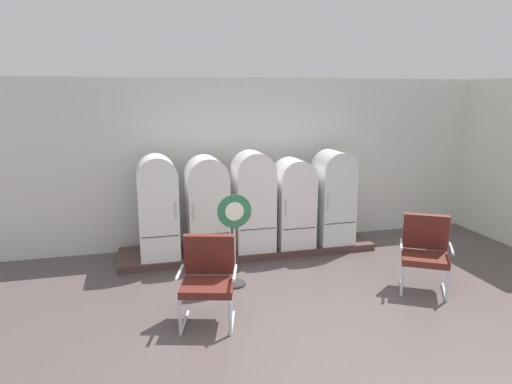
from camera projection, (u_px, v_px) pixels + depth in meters
name	position (u px, v px, depth m)	size (l,w,h in m)	color
ground	(314.00, 343.00, 5.19)	(12.00, 10.00, 0.05)	#504443
back_wall	(239.00, 162.00, 8.32)	(11.76, 0.12, 2.93)	silver
side_wall_right	(508.00, 163.00, 8.37)	(0.16, 2.20, 2.93)	silver
display_plinth	(248.00, 249.00, 8.03)	(4.30, 0.95, 0.11)	#4C332F
refrigerator_0	(158.00, 203.00, 7.36)	(0.61, 0.70, 1.63)	white
refrigerator_1	(207.00, 202.00, 7.55)	(0.65, 0.66, 1.58)	white
refrigerator_2	(253.00, 198.00, 7.70)	(0.64, 0.61, 1.65)	white
refrigerator_3	(293.00, 200.00, 7.93)	(0.62, 0.68, 1.50)	white
refrigerator_4	(333.00, 194.00, 8.11)	(0.60, 0.69, 1.60)	silver
armchair_left	(208.00, 275.00, 5.54)	(0.78, 0.78, 1.05)	silver
armchair_right	(425.00, 249.00, 6.46)	(0.86, 0.86, 1.05)	silver
sign_stand	(234.00, 241.00, 6.54)	(0.48, 0.32, 1.34)	#2D2D30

